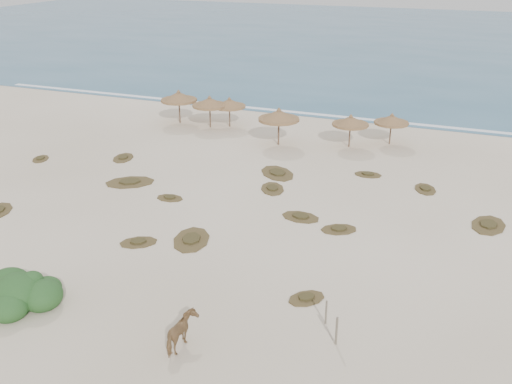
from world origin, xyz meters
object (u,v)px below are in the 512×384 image
bush (19,293)px  horse (182,333)px  palapa_1 (210,103)px  palapa_0 (179,97)px

bush → horse: bearing=-0.9°
palapa_1 → horse: 27.98m
palapa_0 → horse: (13.90, -25.98, -1.50)m
palapa_0 → horse: palapa_0 is taller
palapa_0 → bush: 26.68m
palapa_1 → bush: palapa_1 is taller
palapa_1 → horse: size_ratio=2.06×
palapa_0 → palapa_1: (2.94, -0.27, -0.13)m
palapa_1 → bush: size_ratio=0.94×
palapa_0 → bush: (6.36, -25.86, -1.66)m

